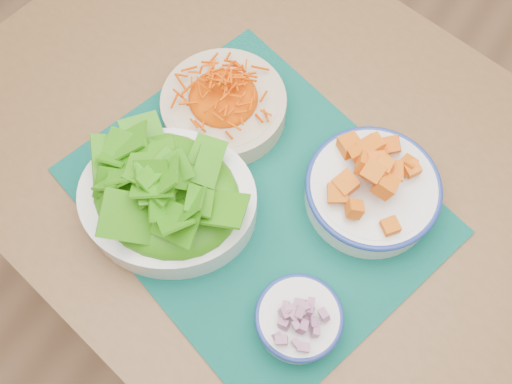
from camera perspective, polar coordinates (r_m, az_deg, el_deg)
ground at (r=1.69m, az=-3.47°, el=-3.69°), size 4.00×4.00×0.00m
table at (r=1.01m, az=3.82°, el=-0.68°), size 1.33×0.99×0.75m
placemat at (r=0.90m, az=0.00°, el=-0.84°), size 0.62×0.56×0.00m
carrot_bowl at (r=0.94m, az=-3.26°, el=8.98°), size 0.26×0.26×0.08m
squash_bowl at (r=0.88m, az=11.69°, el=0.58°), size 0.22×0.22×0.10m
lettuce_bowl at (r=0.85m, az=-8.93°, el=-0.27°), size 0.34×0.32×0.12m
onion_bowl at (r=0.81m, az=4.32°, el=-12.43°), size 0.15×0.15×0.07m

